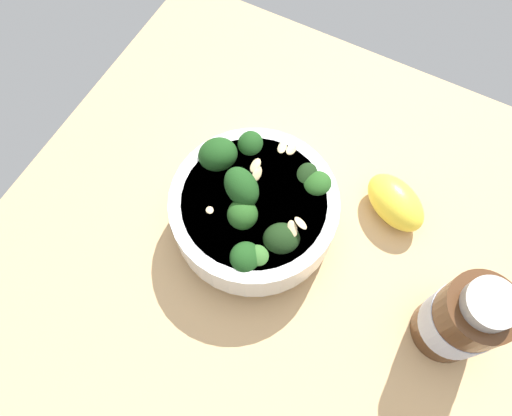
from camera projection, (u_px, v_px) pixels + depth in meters
ground_plane at (271, 240)px, 60.37cm from camera, size 63.12×63.12×4.43cm
bowl_of_broccoli at (256, 205)px, 54.82cm from camera, size 18.57×18.80×11.25cm
lemon_wedge at (395, 202)px, 57.55cm from camera, size 8.20×9.53×4.55cm
bottle_tall at (462, 319)px, 48.22cm from camera, size 7.05×7.05×13.09cm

